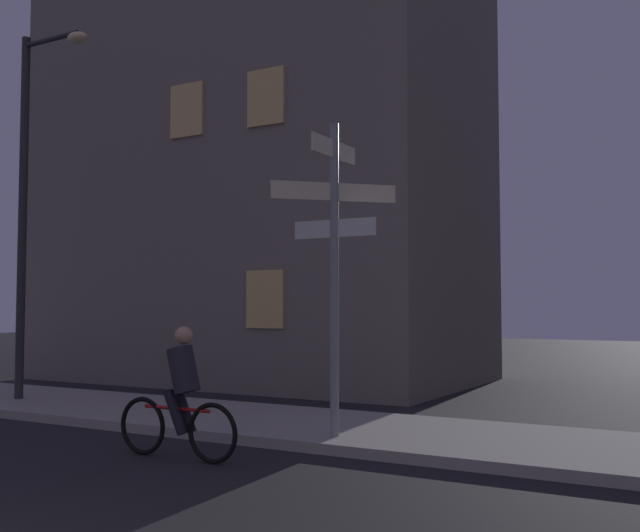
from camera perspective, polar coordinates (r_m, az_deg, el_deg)
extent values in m
cube|color=#9E9991|center=(10.79, 3.95, -12.62)|extent=(40.00, 2.86, 0.14)
cylinder|color=gray|center=(9.93, 1.11, -0.93)|extent=(0.12, 0.12, 4.18)
cube|color=beige|center=(10.14, 1.10, 8.95)|extent=(0.03, 1.18, 0.24)
cube|color=beige|center=(10.04, 1.10, 5.72)|extent=(1.26, 1.26, 0.24)
cube|color=white|center=(9.97, 1.11, 2.90)|extent=(1.23, 0.03, 0.24)
cylinder|color=#2D2D30|center=(15.10, -21.86, 3.60)|extent=(0.16, 0.16, 6.84)
cylinder|color=#2D2D30|center=(15.30, -19.92, 16.06)|extent=(1.39, 0.10, 0.10)
ellipsoid|color=#F9E099|center=(14.77, -18.11, 16.32)|extent=(0.44, 0.28, 0.20)
torus|color=black|center=(9.77, -13.46, -11.83)|extent=(0.72, 0.06, 0.72)
torus|color=black|center=(9.06, -8.25, -12.58)|extent=(0.72, 0.06, 0.72)
cylinder|color=red|center=(9.37, -10.94, -10.69)|extent=(1.00, 0.04, 0.04)
cylinder|color=#26262D|center=(9.25, -10.44, -7.84)|extent=(0.45, 0.32, 0.61)
sphere|color=tan|center=(9.23, -10.41, -5.27)|extent=(0.22, 0.22, 0.22)
cylinder|color=black|center=(9.27, -11.07, -10.96)|extent=(0.34, 0.12, 0.55)
cylinder|color=black|center=(9.41, -10.34, -10.85)|extent=(0.34, 0.12, 0.55)
cube|color=#F2C672|center=(15.39, -4.26, -2.55)|extent=(0.90, 0.06, 1.20)
cube|color=#F2C672|center=(17.23, -10.20, 11.68)|extent=(0.90, 0.06, 1.20)
cube|color=#F2C672|center=(16.00, -4.19, 12.80)|extent=(0.90, 0.06, 1.20)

